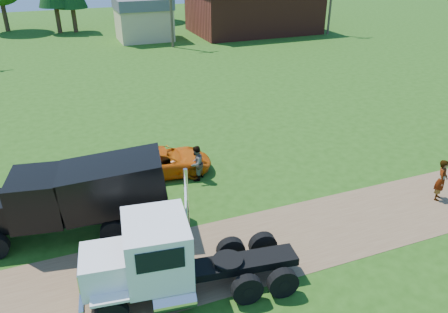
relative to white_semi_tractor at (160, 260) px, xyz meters
name	(u,v)px	position (x,y,z in m)	size (l,w,h in m)	color
ground	(267,243)	(4.44, 1.18, -1.48)	(140.00, 140.00, 0.00)	#204A10
dirt_track	(267,243)	(4.44, 1.18, -1.47)	(120.00, 4.20, 0.01)	brown
white_semi_tractor	(160,260)	(0.00, 0.00, 0.00)	(7.30, 3.19, 4.32)	black
black_dump_truck	(80,195)	(-2.02, 4.53, 0.28)	(7.52, 3.38, 3.19)	black
orange_pickup	(163,162)	(2.13, 8.21, -0.81)	(2.22, 4.82, 1.34)	#DF5F0A
spectator_a	(441,180)	(13.11, 1.28, -0.50)	(0.71, 0.47, 1.95)	#999999
spectator_b	(196,163)	(3.50, 7.00, -0.59)	(0.87, 0.67, 1.78)	#999999
brick_building	(253,10)	(22.44, 41.18, 1.18)	(15.40, 10.40, 5.30)	maroon
tan_shed	(144,19)	(8.44, 41.18, 0.95)	(6.20, 5.40, 4.70)	tan
utility_poles	(171,2)	(10.44, 36.18, 3.24)	(42.20, 0.28, 9.00)	#4A3F29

